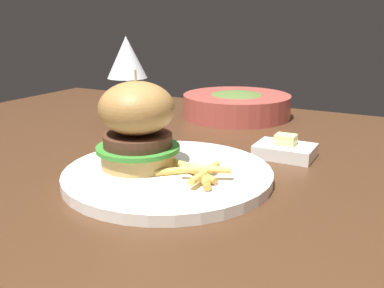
{
  "coord_description": "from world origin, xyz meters",
  "views": [
    {
      "loc": [
        0.26,
        -0.54,
        0.95
      ],
      "look_at": [
        0.0,
        -0.05,
        0.78
      ],
      "focal_mm": 40.0,
      "sensor_mm": 36.0,
      "label": 1
    }
  ],
  "objects_px": {
    "burger_sandwich": "(137,124)",
    "wine_glass": "(127,60)",
    "butter_dish": "(285,150)",
    "main_plate": "(168,174)",
    "soup_bowl": "(236,105)"
  },
  "relations": [
    {
      "from": "burger_sandwich",
      "to": "wine_glass",
      "type": "relative_size",
      "value": 0.74
    },
    {
      "from": "burger_sandwich",
      "to": "butter_dish",
      "type": "xyz_separation_m",
      "value": [
        0.15,
        0.17,
        -0.06
      ]
    },
    {
      "from": "burger_sandwich",
      "to": "butter_dish",
      "type": "relative_size",
      "value": 1.47
    },
    {
      "from": "main_plate",
      "to": "wine_glass",
      "type": "relative_size",
      "value": 1.58
    },
    {
      "from": "butter_dish",
      "to": "burger_sandwich",
      "type": "bearing_deg",
      "value": -132.03
    },
    {
      "from": "butter_dish",
      "to": "main_plate",
      "type": "bearing_deg",
      "value": -123.57
    },
    {
      "from": "butter_dish",
      "to": "soup_bowl",
      "type": "distance_m",
      "value": 0.29
    },
    {
      "from": "burger_sandwich",
      "to": "wine_glass",
      "type": "distance_m",
      "value": 0.29
    },
    {
      "from": "butter_dish",
      "to": "soup_bowl",
      "type": "height_order",
      "value": "soup_bowl"
    },
    {
      "from": "butter_dish",
      "to": "wine_glass",
      "type": "bearing_deg",
      "value": 171.25
    },
    {
      "from": "soup_bowl",
      "to": "burger_sandwich",
      "type": "bearing_deg",
      "value": -87.02
    },
    {
      "from": "burger_sandwich",
      "to": "wine_glass",
      "type": "bearing_deg",
      "value": 128.52
    },
    {
      "from": "main_plate",
      "to": "butter_dish",
      "type": "relative_size",
      "value": 3.15
    },
    {
      "from": "burger_sandwich",
      "to": "soup_bowl",
      "type": "xyz_separation_m",
      "value": [
        -0.02,
        0.4,
        -0.04
      ]
    },
    {
      "from": "burger_sandwich",
      "to": "soup_bowl",
      "type": "bearing_deg",
      "value": 92.98
    }
  ]
}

